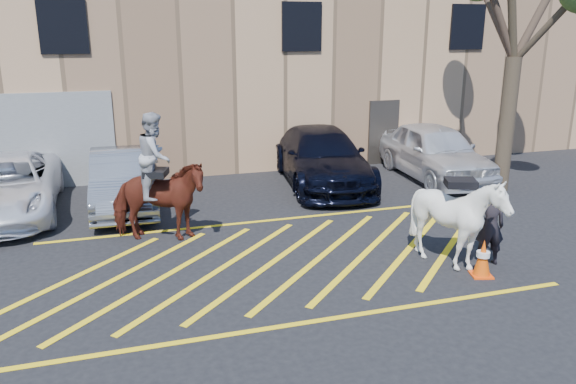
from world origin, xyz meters
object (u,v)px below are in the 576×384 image
object	(u,v)px
car_blue_suv	(322,157)
saddled_white	(457,220)
car_silver_sedan	(123,179)
traffic_cone	(483,258)
car_white_pickup	(5,187)
handler	(490,226)
car_white_suv	(435,151)
mounted_bay	(157,190)

from	to	relation	value
car_blue_suv	saddled_white	world-z (taller)	saddled_white
car_silver_sedan	traffic_cone	xyz separation A→B (m)	(6.38, -6.50, -0.38)
car_white_pickup	car_silver_sedan	xyz separation A→B (m)	(2.85, -0.18, 0.01)
car_white_pickup	handler	size ratio (longest dim) A/B	3.38
car_white_pickup	saddled_white	distance (m)	10.87
car_silver_sedan	saddled_white	world-z (taller)	saddled_white
car_white_pickup	car_white_suv	size ratio (longest dim) A/B	1.05
car_silver_sedan	handler	distance (m)	9.11
car_white_pickup	mounted_bay	bearing A→B (deg)	-41.25
car_blue_suv	handler	xyz separation A→B (m)	(1.06, -6.67, -0.04)
car_silver_sedan	handler	xyz separation A→B (m)	(6.85, -6.02, 0.04)
car_silver_sedan	car_blue_suv	size ratio (longest dim) A/B	0.80
handler	mounted_bay	distance (m)	6.97
car_silver_sedan	car_white_pickup	bearing A→B (deg)	177.18
car_white_suv	mounted_bay	size ratio (longest dim) A/B	1.77
car_white_pickup	traffic_cone	xyz separation A→B (m)	(9.23, -6.68, -0.37)
car_white_pickup	mounted_bay	xyz separation A→B (m)	(3.53, -2.96, 0.42)
mounted_bay	traffic_cone	bearing A→B (deg)	-33.15
handler	saddled_white	distance (m)	0.76
car_blue_suv	saddled_white	xyz separation A→B (m)	(0.33, -6.62, 0.15)
car_white_suv	car_white_pickup	bearing A→B (deg)	-176.12
car_white_suv	handler	size ratio (longest dim) A/B	3.21
car_white_pickup	saddled_white	size ratio (longest dim) A/B	2.42
car_white_suv	traffic_cone	distance (m)	7.39
traffic_cone	car_silver_sedan	bearing A→B (deg)	134.46
car_blue_suv	car_white_suv	size ratio (longest dim) A/B	1.12
car_white_pickup	handler	xyz separation A→B (m)	(9.70, -6.19, 0.05)
car_blue_suv	handler	bearing A→B (deg)	-73.79
car_silver_sedan	saddled_white	bearing A→B (deg)	-43.54
car_blue_suv	mounted_bay	bearing A→B (deg)	-138.87
car_white_suv	traffic_cone	xyz separation A→B (m)	(-3.00, -6.73, -0.49)
handler	traffic_cone	size ratio (longest dim) A/B	2.15
handler	mounted_bay	bearing A→B (deg)	-10.56
handler	car_white_pickup	bearing A→B (deg)	-15.43
mounted_bay	traffic_cone	world-z (taller)	mounted_bay
car_silver_sedan	car_blue_suv	distance (m)	5.82
car_blue_suv	mounted_bay	world-z (taller)	mounted_bay
handler	saddled_white	xyz separation A→B (m)	(-0.73, 0.05, 0.18)
saddled_white	traffic_cone	xyz separation A→B (m)	(0.26, -0.53, -0.60)
saddled_white	traffic_cone	bearing A→B (deg)	-63.84
car_white_suv	mounted_bay	distance (m)	9.21
saddled_white	mounted_bay	bearing A→B (deg)	149.61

